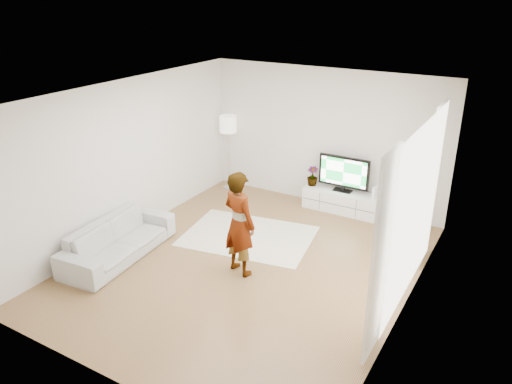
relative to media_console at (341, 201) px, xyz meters
The scene contains 17 objects.
floor 2.82m from the media_console, 100.66° to the right, with size 6.00×6.00×0.00m, color olive.
ceiling 3.82m from the media_console, 100.66° to the right, with size 6.00×6.00×0.00m, color white.
wall_left 4.26m from the media_console, 137.53° to the right, with size 0.02×6.00×2.80m, color silver.
wall_right 3.60m from the media_console, 54.40° to the right, with size 0.02×6.00×2.80m, color silver.
wall_back 1.31m from the media_console, 155.70° to the left, with size 5.00×0.02×2.80m, color silver.
wall_front 5.91m from the media_console, 95.16° to the right, with size 5.00×0.02×2.80m, color silver.
window 3.38m from the media_console, 51.52° to the right, with size 0.01×2.60×2.50m, color white.
curtain_near 4.36m from the media_console, 63.47° to the right, with size 0.04×0.70×2.60m, color white.
curtain_far 2.48m from the media_console, 31.79° to the right, with size 0.04×0.70×2.60m, color white.
media_console is the anchor object (origin of this frame).
television 0.61m from the media_console, 90.00° to the left, with size 1.03×0.20×0.72m.
game_console 0.75m from the media_console, ahead, with size 0.09×0.18×0.24m.
potted_plant 0.78m from the media_console, behind, with size 0.23×0.23×0.40m, color #3F7238.
rug 2.18m from the media_console, 119.01° to the right, with size 2.28×1.64×0.01m, color white.
player 3.11m from the media_console, 100.18° to the right, with size 0.62×0.40×1.69m, color #334772.
sofa 4.42m from the media_console, 125.36° to the right, with size 2.14×0.84×0.63m, color beige.
floor_lamp 2.91m from the media_console, behind, with size 0.37×0.37×1.66m.
Camera 1 is at (3.69, -6.06, 4.24)m, focal length 35.00 mm.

